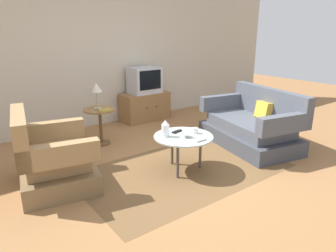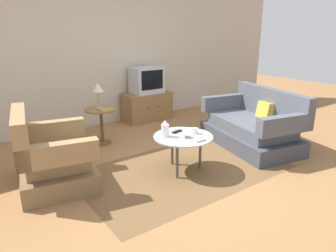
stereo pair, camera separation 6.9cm
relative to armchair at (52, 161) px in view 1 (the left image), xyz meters
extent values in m
plane|color=olive|center=(1.57, -0.61, -0.31)|extent=(16.00, 16.00, 0.00)
cube|color=#BCB29E|center=(1.57, 1.99, 1.04)|extent=(9.00, 0.12, 2.70)
cube|color=brown|center=(1.47, -0.60, -0.31)|extent=(2.64, 1.62, 0.00)
cube|color=brown|center=(0.06, -0.01, -0.19)|extent=(0.99, 1.14, 0.24)
cube|color=#93754C|center=(0.06, -0.01, 0.02)|extent=(0.80, 0.84, 0.18)
cube|color=#93754C|center=(-0.27, 0.05, 0.35)|extent=(0.33, 1.01, 0.49)
cube|color=#93754C|center=(-0.03, -0.43, 0.22)|extent=(0.82, 0.29, 0.23)
cube|color=#93754C|center=(0.14, 0.41, 0.22)|extent=(0.82, 0.29, 0.23)
cube|color=#3E424B|center=(2.88, -0.51, -0.19)|extent=(1.19, 1.72, 0.24)
cube|color=#4C515B|center=(2.88, -0.51, 0.02)|extent=(1.00, 1.41, 0.18)
cube|color=#4C515B|center=(3.25, -0.59, 0.33)|extent=(0.47, 1.56, 0.46)
cube|color=#4C515B|center=(3.03, 0.19, 0.23)|extent=(0.90, 0.32, 0.25)
cube|color=#4C515B|center=(2.73, -1.21, 0.23)|extent=(0.90, 0.32, 0.25)
cube|color=gold|center=(3.11, -0.59, 0.24)|extent=(0.21, 0.28, 0.27)
cylinder|color=#B2C6C1|center=(1.47, -0.60, 0.15)|extent=(0.75, 0.75, 0.02)
cylinder|color=#4C4742|center=(1.47, -0.37, -0.09)|extent=(0.04, 0.04, 0.45)
cylinder|color=#4C4742|center=(1.28, -0.73, -0.09)|extent=(0.04, 0.04, 0.45)
cylinder|color=#4C4742|center=(1.69, -0.69, -0.09)|extent=(0.04, 0.04, 0.45)
cylinder|color=olive|center=(1.05, 0.93, 0.25)|extent=(0.49, 0.49, 0.02)
cylinder|color=brown|center=(1.05, 0.93, -0.04)|extent=(0.05, 0.05, 0.55)
cylinder|color=brown|center=(1.05, 0.93, -0.30)|extent=(0.27, 0.27, 0.02)
cube|color=olive|center=(2.35, 1.66, -0.04)|extent=(0.95, 0.46, 0.55)
sphere|color=black|center=(2.24, 1.41, -0.01)|extent=(0.02, 0.02, 0.02)
sphere|color=black|center=(2.46, 1.41, -0.01)|extent=(0.02, 0.02, 0.02)
cube|color=#B7B7BC|center=(2.35, 1.65, 0.49)|extent=(0.59, 0.41, 0.50)
cube|color=black|center=(2.35, 1.44, 0.52)|extent=(0.47, 0.01, 0.36)
cylinder|color=#9E937A|center=(1.02, 0.95, 0.27)|extent=(0.12, 0.12, 0.02)
cylinder|color=#9E937A|center=(1.02, 0.95, 0.41)|extent=(0.02, 0.02, 0.25)
cone|color=beige|center=(1.02, 0.95, 0.60)|extent=(0.18, 0.18, 0.13)
cylinder|color=white|center=(1.27, -0.49, 0.24)|extent=(0.10, 0.10, 0.16)
cone|color=white|center=(1.27, -0.49, 0.35)|extent=(0.09, 0.09, 0.05)
cylinder|color=white|center=(1.65, -0.62, 0.20)|extent=(0.07, 0.07, 0.08)
torus|color=white|center=(1.70, -0.62, 0.20)|extent=(0.05, 0.01, 0.05)
cone|color=silver|center=(1.46, -0.66, 0.19)|extent=(0.13, 0.13, 0.06)
cube|color=black|center=(1.50, -0.44, 0.17)|extent=(0.16, 0.08, 0.02)
cube|color=#B2B2B7|center=(1.51, -0.87, 0.17)|extent=(0.16, 0.05, 0.02)
cube|color=olive|center=(1.06, 0.77, 0.27)|extent=(0.22, 0.20, 0.03)
camera|label=1|loc=(-0.89, -3.41, 1.45)|focal=32.94mm
camera|label=2|loc=(-0.84, -3.45, 1.45)|focal=32.94mm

